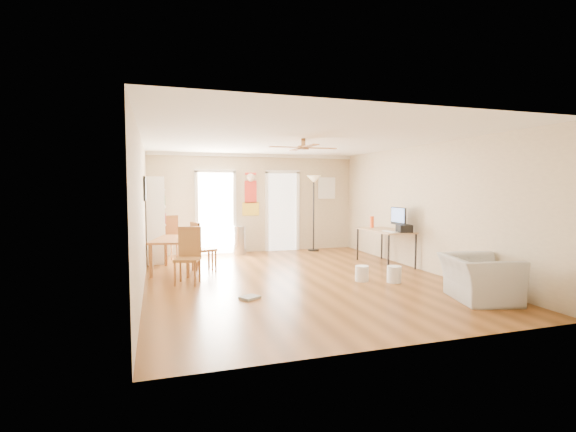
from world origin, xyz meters
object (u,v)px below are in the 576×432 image
object	(u,v)px
computer_desk	(385,247)
printer	(404,228)
dining_chair_right_a	(203,247)
armchair	(479,278)
bookshelf	(156,220)
wastebasket_a	(362,274)
dining_chair_far	(166,239)
torchiere_lamp	(314,213)
wastebasket_b	(394,274)
dining_table	(176,255)
dining_chair_near	(187,256)
trash_can	(239,240)
dining_chair_right_b	(204,247)

from	to	relation	value
computer_desk	printer	distance (m)	0.75
dining_chair_right_a	armchair	bearing A→B (deg)	-140.15
bookshelf	wastebasket_a	bearing A→B (deg)	-50.32
computer_desk	wastebasket_a	size ratio (longest dim) A/B	5.15
dining_chair_far	torchiere_lamp	distance (m)	3.94
torchiere_lamp	armchair	bearing A→B (deg)	-83.64
wastebasket_b	dining_chair_far	bearing A→B (deg)	138.75
dining_table	dining_chair_far	distance (m)	1.22
dining_chair_near	trash_can	size ratio (longest dim) A/B	1.37
dining_chair_right_a	dining_chair_far	size ratio (longest dim) A/B	0.87
wastebasket_a	wastebasket_b	bearing A→B (deg)	-27.88
dining_chair_far	trash_can	xyz separation A→B (m)	(1.82, 0.55, -0.17)
dining_chair_near	wastebasket_b	world-z (taller)	dining_chair_near
dining_chair_right_a	armchair	world-z (taller)	dining_chair_right_a
dining_table	dining_chair_right_b	xyz separation A→B (m)	(0.55, -0.14, 0.16)
dining_chair_right_b	computer_desk	xyz separation A→B (m)	(3.94, -0.48, -0.11)
dining_table	printer	distance (m)	4.78
printer	wastebasket_b	bearing A→B (deg)	-117.42
computer_desk	wastebasket_a	xyz separation A→B (m)	(-1.27, -1.34, -0.25)
dining_chair_far	torchiere_lamp	size ratio (longest dim) A/B	0.53
bookshelf	wastebasket_a	distance (m)	4.91
dining_chair_right_b	printer	world-z (taller)	dining_chair_right_b
printer	bookshelf	bearing A→B (deg)	166.49
dining_chair_far	dining_chair_near	bearing A→B (deg)	80.30
dining_table	dining_chair_near	xyz separation A→B (m)	(0.14, -1.22, 0.16)
printer	armchair	size ratio (longest dim) A/B	0.30
dining_table	wastebasket_a	xyz separation A→B (m)	(3.22, -1.95, -0.20)
trash_can	computer_desk	bearing A→B (deg)	-39.74
bookshelf	dining_table	distance (m)	1.47
dining_chair_right_b	printer	size ratio (longest dim) A/B	3.21
dining_table	trash_can	size ratio (longest dim) A/B	1.87
dining_table	dining_chair_far	xyz separation A→B (m)	(-0.17, 1.20, 0.20)
dining_chair_right_b	wastebasket_b	xyz separation A→B (m)	(3.18, -2.08, -0.36)
trash_can	bookshelf	bearing A→B (deg)	-166.87
bookshelf	dining_chair_right_b	distance (m)	1.76
torchiere_lamp	wastebasket_a	bearing A→B (deg)	-97.34
dining_table	dining_chair_right_a	world-z (taller)	dining_chair_right_a
computer_desk	printer	bearing A→B (deg)	-78.72
dining_chair_near	torchiere_lamp	bearing A→B (deg)	58.55
dining_chair_right_a	dining_table	bearing A→B (deg)	92.80
computer_desk	wastebasket_b	xyz separation A→B (m)	(-0.76, -1.60, -0.24)
trash_can	computer_desk	xyz separation A→B (m)	(2.84, -2.36, 0.02)
dining_table	wastebasket_b	xyz separation A→B (m)	(3.73, -2.22, -0.19)
bookshelf	trash_can	size ratio (longest dim) A/B	2.69
bookshelf	dining_chair_right_b	xyz separation A→B (m)	(0.93, -1.41, -0.48)
dining_chair_near	wastebasket_b	distance (m)	3.74
bookshelf	dining_chair_right_a	distance (m)	1.60
printer	wastebasket_a	size ratio (longest dim) A/B	1.11
trash_can	computer_desk	distance (m)	3.70
trash_can	wastebasket_a	size ratio (longest dim) A/B	2.58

